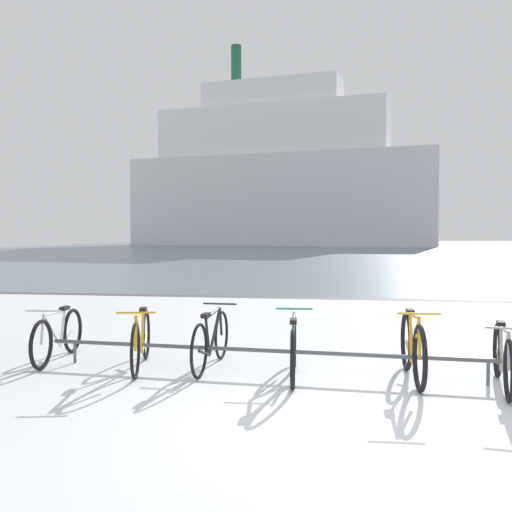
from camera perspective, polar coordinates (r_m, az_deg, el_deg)
The scene contains 9 objects.
ground at distance 58.94m, azimuth 8.50°, elevation 0.57°, with size 80.00×132.00×0.08m.
bike_rack at distance 7.05m, azimuth 0.91°, elevation -9.51°, with size 5.69×0.46×0.31m.
bicycle_0 at distance 8.15m, azimuth -19.22°, elevation -7.55°, with size 0.46×1.66×0.74m.
bicycle_1 at distance 7.42m, azimuth -11.44°, elevation -8.28°, with size 0.54×1.71×0.79m.
bicycle_2 at distance 7.33m, azimuth -4.51°, elevation -8.41°, with size 0.46×1.73×0.78m.
bicycle_3 at distance 6.84m, azimuth 3.78°, elevation -9.20°, with size 0.46×1.65×0.78m.
bicycle_4 at distance 6.94m, azimuth 15.41°, elevation -8.84°, with size 0.46×1.71×0.85m.
bicycle_5 at distance 6.92m, azimuth 23.48°, elevation -9.34°, with size 0.46×1.69×0.75m.
ferry_ship at distance 79.61m, azimuth 2.12°, elevation 7.86°, with size 43.04×15.67×28.10m.
Camera 1 is at (-0.11, -5.01, 1.71)m, focal length 39.96 mm.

